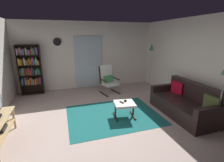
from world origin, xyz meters
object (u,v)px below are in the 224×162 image
at_px(cell_phone, 125,101).
at_px(wall_clock, 57,42).
at_px(bookshelf_near_tv, 30,68).
at_px(lounge_armchair, 108,79).
at_px(tv_remote, 122,102).
at_px(ottoman, 124,105).
at_px(floor_lamp_by_shelf, 151,53).
at_px(leather_sofa, 185,104).

relative_size(cell_phone, wall_clock, 0.48).
height_order(bookshelf_near_tv, lounge_armchair, bookshelf_near_tv).
bearing_deg(tv_remote, ottoman, -41.22).
distance_m(ottoman, wall_clock, 3.56).
bearing_deg(tv_remote, bookshelf_near_tv, 117.54).
bearing_deg(floor_lamp_by_shelf, cell_phone, -134.39).
relative_size(floor_lamp_by_shelf, wall_clock, 6.10).
height_order(lounge_armchair, ottoman, lounge_armchair).
relative_size(bookshelf_near_tv, ottoman, 3.06).
bearing_deg(bookshelf_near_tv, floor_lamp_by_shelf, -9.43).
bearing_deg(lounge_armchair, wall_clock, 152.66).
relative_size(lounge_armchair, ottoman, 1.75).
xyz_separation_m(leather_sofa, floor_lamp_by_shelf, (0.24, 2.30, 1.14)).
bearing_deg(lounge_armchair, bookshelf_near_tv, 164.71).
height_order(ottoman, tv_remote, tv_remote).
bearing_deg(floor_lamp_by_shelf, tv_remote, -135.35).
relative_size(leather_sofa, tv_remote, 12.90).
relative_size(lounge_armchair, floor_lamp_by_shelf, 0.58).
bearing_deg(bookshelf_near_tv, tv_remote, -46.71).
relative_size(leather_sofa, cell_phone, 13.27).
relative_size(lounge_armchair, tv_remote, 7.10).
bearing_deg(leather_sofa, floor_lamp_by_shelf, 83.99).
bearing_deg(wall_clock, ottoman, -60.98).
bearing_deg(ottoman, bookshelf_near_tv, 133.71).
distance_m(ottoman, tv_remote, 0.11).
relative_size(bookshelf_near_tv, lounge_armchair, 1.75).
height_order(leather_sofa, lounge_armchair, lounge_armchair).
bearing_deg(wall_clock, leather_sofa, -44.92).
bearing_deg(cell_phone, ottoman, -94.67).
xyz_separation_m(lounge_armchair, floor_lamp_by_shelf, (1.74, -0.00, 0.90)).
distance_m(leather_sofa, tv_remote, 1.74).
height_order(bookshelf_near_tv, tv_remote, bookshelf_near_tv).
bearing_deg(tv_remote, lounge_armchair, 68.45).
bearing_deg(cell_phone, tv_remote, -125.33).
bearing_deg(bookshelf_near_tv, lounge_armchair, -15.29).
xyz_separation_m(ottoman, floor_lamp_by_shelf, (1.86, 1.94, 1.11)).
height_order(bookshelf_near_tv, leather_sofa, bookshelf_near_tv).
bearing_deg(tv_remote, floor_lamp_by_shelf, 28.90).
distance_m(leather_sofa, floor_lamp_by_shelf, 2.57).
height_order(floor_lamp_by_shelf, wall_clock, wall_clock).
height_order(leather_sofa, cell_phone, leather_sofa).
relative_size(bookshelf_near_tv, leather_sofa, 0.96).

